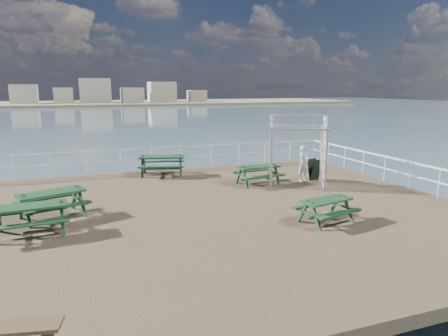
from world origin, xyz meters
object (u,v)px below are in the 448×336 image
Objects in this scene: picnic_table_a at (52,199)px; flat_bench_far at (3,334)px; picnic_table_b at (162,161)px; person at (304,163)px; picnic_table_c at (258,171)px; picnic_table_d at (30,213)px; picnic_table_e at (326,206)px; trellis_arbor at (297,154)px.

flat_bench_far is (-0.29, -6.65, -0.24)m from picnic_table_a.
picnic_table_b is 6.25m from person.
picnic_table_d reaches higher than picnic_table_c.
picnic_table_e is at bearing -134.67° from person.
trellis_arbor is (9.33, 7.80, 0.91)m from flat_bench_far.
picnic_table_e is at bearing -84.31° from trellis_arbor.
picnic_table_d is at bearing 175.37° from person.
picnic_table_d is 8.24m from picnic_table_e.
picnic_table_d reaches higher than picnic_table_e.
flat_bench_far is (-4.58, -11.53, -0.27)m from picnic_table_b.
picnic_table_b is 7.80m from picnic_table_d.
picnic_table_b reaches higher than picnic_table_c.
trellis_arbor is (9.50, 2.45, 0.68)m from picnic_table_d.
picnic_table_e is 1.23× the size of person.
picnic_table_b is at bearing 128.37° from person.
trellis_arbor is at bearing -23.50° from picnic_table_b.
picnic_table_c is (7.65, 1.84, -0.04)m from picnic_table_a.
person is at bearing 65.53° from trellis_arbor.
picnic_table_a reaches higher than picnic_table_e.
picnic_table_b is at bearing 132.75° from picnic_table_c.
trellis_arbor is (4.75, -3.73, 0.64)m from picnic_table_b.
picnic_table_b is 1.39× the size of flat_bench_far.
flat_bench_far is at bearing -112.94° from picnic_table_a.
flat_bench_far is 12.20m from trellis_arbor.
picnic_table_d is (-4.75, -6.18, -0.04)m from picnic_table_b.
picnic_table_c is at bearing 178.19° from trellis_arbor.
trellis_arbor is 1.89× the size of person.
flat_bench_far is 1.12× the size of person.
picnic_table_b reaches higher than picnic_table_d.
picnic_table_c is at bearing 17.01° from picnic_table_d.
picnic_table_a is 9.14m from trellis_arbor.
picnic_table_e is (8.04, -1.82, -0.09)m from picnic_table_d.
trellis_arbor is at bearing -31.49° from picnic_table_c.
picnic_table_b is at bearing 48.26° from picnic_table_d.
picnic_table_d is (-8.11, -3.14, 0.04)m from picnic_table_c.
picnic_table_a reaches higher than picnic_table_c.
picnic_table_c is 0.66× the size of trellis_arbor.
flat_bench_far is 13.02m from person.
picnic_table_e is 0.65× the size of trellis_arbor.
flat_bench_far is (0.17, -5.35, -0.23)m from picnic_table_d.
picnic_table_c is 4.96m from picnic_table_e.
picnic_table_b is 0.83× the size of trellis_arbor.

